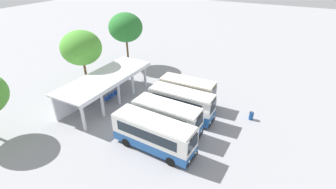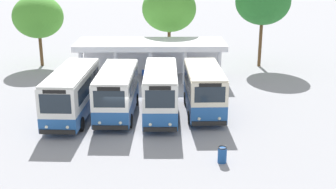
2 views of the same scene
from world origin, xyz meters
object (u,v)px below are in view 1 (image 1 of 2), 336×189
Objects in this scene: city_bus_nearest_orange at (154,133)px; litter_bin_apron at (251,116)px; city_bus_second_in_row at (167,117)px; waiting_chair_fourth_seat at (115,93)px; waiting_chair_middle_seat at (112,95)px; waiting_chair_fifth_seat at (118,91)px; waiting_chair_end_by_column at (106,99)px; city_bus_fourth_amber at (187,91)px; waiting_chair_second_from_end at (109,97)px; city_bus_middle_cream at (181,103)px.

litter_bin_apron is (9.28, -7.07, -1.35)m from city_bus_nearest_orange.
city_bus_second_in_row reaches higher than litter_bin_apron.
city_bus_second_in_row is 8.43× the size of waiting_chair_fourth_seat.
waiting_chair_middle_seat and waiting_chair_fifth_seat have the same top height.
waiting_chair_end_by_column is (1.47, 9.33, -1.26)m from city_bus_second_in_row.
waiting_chair_end_by_column is at bearing -179.58° from waiting_chair_fourth_seat.
city_bus_fourth_amber is 7.85m from litter_bin_apron.
waiting_chair_fifth_seat is (6.81, 9.62, -1.29)m from city_bus_nearest_orange.
city_bus_fourth_amber is at bearing -72.89° from waiting_chair_fourth_seat.
waiting_chair_second_from_end is at bearing -178.19° from waiting_chair_fifth_seat.
litter_bin_apron is (4.23, -16.64, -0.07)m from waiting_chair_second_from_end.
city_bus_nearest_orange is 9.47× the size of waiting_chair_end_by_column.
waiting_chair_middle_seat is at bearing 59.50° from city_bus_nearest_orange.
waiting_chair_second_from_end is at bearing 77.55° from city_bus_second_in_row.
city_bus_fourth_amber is 9.42m from waiting_chair_fourth_seat.
city_bus_fourth_amber reaches higher than waiting_chair_end_by_column.
city_bus_middle_cream is at bearing 0.15° from city_bus_nearest_orange.
city_bus_fourth_amber is at bearing -63.16° from waiting_chair_end_by_column.
city_bus_fourth_amber is at bearing 92.31° from litter_bin_apron.
waiting_chair_end_by_column and waiting_chair_middle_seat have the same top height.
waiting_chair_second_from_end is at bearing -179.58° from waiting_chair_fourth_seat.
city_bus_second_in_row reaches higher than waiting_chair_fourth_seat.
city_bus_nearest_orange is 9.47× the size of waiting_chair_second_from_end.
city_bus_middle_cream is 8.22× the size of litter_bin_apron.
city_bus_middle_cream reaches higher than waiting_chair_end_by_column.
litter_bin_apron is at bearing -77.65° from waiting_chair_middle_seat.
city_bus_nearest_orange reaches higher than waiting_chair_fifth_seat.
city_bus_fourth_amber is 7.89× the size of waiting_chair_fifth_seat.
waiting_chair_middle_seat is 1.00× the size of waiting_chair_fifth_seat.
waiting_chair_middle_seat is (2.65, 9.34, -1.26)m from city_bus_second_in_row.
waiting_chair_fourth_seat is 0.59m from waiting_chair_fifth_seat.
waiting_chair_end_by_column and waiting_chair_fifth_seat have the same top height.
city_bus_nearest_orange is 9.05× the size of litter_bin_apron.
waiting_chair_fourth_seat and waiting_chair_fifth_seat have the same top height.
waiting_chair_end_by_column is at bearing -179.53° from waiting_chair_middle_seat.
city_bus_second_in_row is 5.99m from city_bus_fourth_amber.
waiting_chair_middle_seat is (5.64, 9.57, -1.29)m from city_bus_nearest_orange.
waiting_chair_fifth_seat is at bearing 85.05° from city_bus_middle_cream.
city_bus_middle_cream reaches higher than city_bus_nearest_orange.
waiting_chair_end_by_column is at bearing -179.58° from waiting_chair_second_from_end.
waiting_chair_end_by_column is at bearing 99.02° from city_bus_middle_cream.
city_bus_middle_cream is 1.09× the size of city_bus_fourth_amber.
city_bus_nearest_orange is 10.89m from waiting_chair_second_from_end.
waiting_chair_end_by_column is 0.96× the size of litter_bin_apron.
waiting_chair_end_by_column is at bearing -178.54° from waiting_chair_fifth_seat.
city_bus_middle_cream is at bearing -4.19° from city_bus_second_in_row.
litter_bin_apron is at bearing -37.31° from city_bus_nearest_orange.
waiting_chair_fourth_seat is (3.23, 9.34, -1.26)m from city_bus_second_in_row.
city_bus_second_in_row is 10.21m from waiting_chair_fifth_seat.
city_bus_middle_cream reaches higher than waiting_chair_second_from_end.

